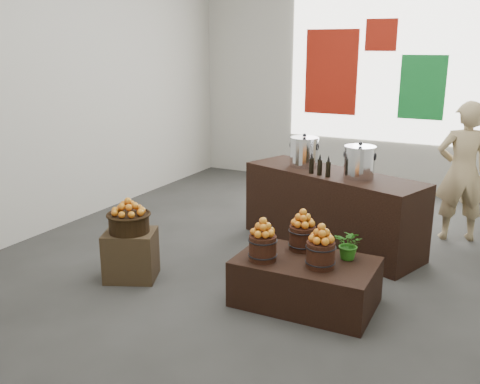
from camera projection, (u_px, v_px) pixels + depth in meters
The scene contains 23 objects.
ground at pixel (281, 252), 6.29m from camera, with size 7.00×7.00×0.00m, color #383835.
back_wall at pixel (367, 67), 8.75m from camera, with size 6.00×0.04×4.00m, color #B3B1A5.
back_opening at pixel (385, 67), 8.60m from camera, with size 3.20×0.02×2.40m, color white.
deco_red_left at pixel (331, 72), 9.02m from camera, with size 0.90×0.04×1.40m, color #9A190B.
deco_green_right at pixel (422, 87), 8.41m from camera, with size 0.70×0.04×1.00m, color #137B2D.
deco_red_upper at pixel (381, 35), 8.51m from camera, with size 0.50×0.04×0.50m, color #9A190B.
crate at pixel (131, 255), 5.51m from camera, with size 0.51×0.42×0.51m, color #443520.
wicker_basket at pixel (129, 223), 5.42m from camera, with size 0.41×0.41×0.19m, color black.
apples_in_basket at pixel (128, 206), 5.37m from camera, with size 0.32×0.32×0.17m, color #AF0511, non-canonical shape.
display_table at pixel (305, 282), 4.98m from camera, with size 1.27×0.78×0.44m, color black.
apple_bucket_front_left at pixel (263, 248), 4.89m from camera, with size 0.25×0.25×0.23m, color #3D1A10.
apples_in_bucket_front_left at pixel (263, 227), 4.84m from camera, with size 0.19×0.19×0.17m, color #AF0511, non-canonical shape.
apple_bucket_front_right at pixel (320, 255), 4.73m from camera, with size 0.25×0.25×0.23m, color #3D1A10.
apples_in_bucket_front_right at pixel (321, 233), 4.68m from camera, with size 0.19×0.19×0.17m, color #AF0511, non-canonical shape.
apple_bucket_rear at pixel (302, 238), 5.14m from camera, with size 0.25×0.25×0.23m, color #3D1A10.
apples_in_bucket_rear at pixel (303, 218), 5.09m from camera, with size 0.19×0.19×0.17m, color #AF0511, non-canonical shape.
herb_garnish_right at pixel (350, 244), 4.90m from camera, with size 0.26×0.23×0.29m, color #246B16.
herb_garnish_left at pixel (264, 236), 5.20m from camera, with size 0.13×0.11×0.24m, color #246B16.
counter at pixel (331, 209), 6.38m from camera, with size 2.21×0.70×0.90m, color black.
stock_pot_left at pixel (304, 153), 6.53m from camera, with size 0.34×0.34×0.34m, color silver.
stock_pot_center at pixel (359, 163), 5.97m from camera, with size 0.34×0.34×0.34m, color silver.
oil_cruets at pixel (322, 165), 6.08m from camera, with size 0.24×0.06×0.25m, color black, non-canonical shape.
shopper at pixel (462, 172), 6.48m from camera, with size 0.63×0.41×1.72m, color tan.
Camera 1 is at (2.26, -5.44, 2.36)m, focal length 40.00 mm.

